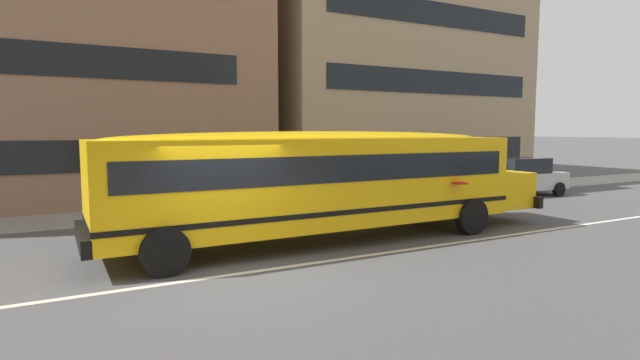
# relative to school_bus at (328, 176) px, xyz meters

# --- Properties ---
(ground_plane) EXTENTS (400.00, 400.00, 0.00)m
(ground_plane) POSITION_rel_school_bus_xyz_m (-3.07, -1.75, -1.65)
(ground_plane) COLOR #4C4C4F
(sidewalk_far) EXTENTS (120.00, 3.00, 0.01)m
(sidewalk_far) POSITION_rel_school_bus_xyz_m (-3.07, 6.29, -1.64)
(sidewalk_far) COLOR gray
(sidewalk_far) RESTS_ON ground_plane
(lane_centreline) EXTENTS (110.00, 0.16, 0.01)m
(lane_centreline) POSITION_rel_school_bus_xyz_m (-3.07, -1.75, -1.65)
(lane_centreline) COLOR silver
(lane_centreline) RESTS_ON ground_plane
(school_bus) EXTENTS (12.44, 2.94, 2.78)m
(school_bus) POSITION_rel_school_bus_xyz_m (0.00, 0.00, 0.00)
(school_bus) COLOR yellow
(school_bus) RESTS_ON ground_plane
(parked_car_silver_past_driveway) EXTENTS (3.97, 2.02, 1.64)m
(parked_car_silver_past_driveway) POSITION_rel_school_bus_xyz_m (11.51, 3.67, -0.81)
(parked_car_silver_past_driveway) COLOR #B7BABF
(parked_car_silver_past_driveway) RESTS_ON ground_plane
(apartment_block_far_centre) EXTENTS (14.37, 13.45, 13.30)m
(apartment_block_far_centre) POSITION_rel_school_bus_xyz_m (10.30, 14.49, 5.00)
(apartment_block_far_centre) COLOR tan
(apartment_block_far_centre) RESTS_ON ground_plane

